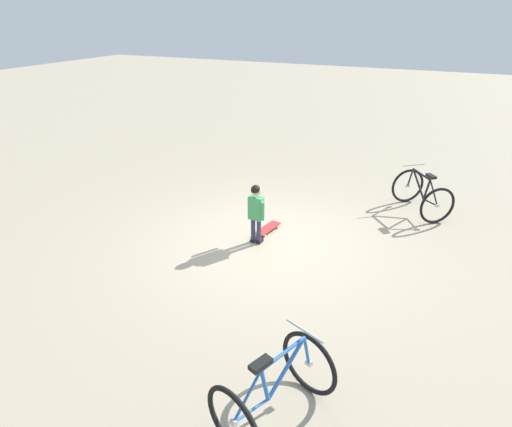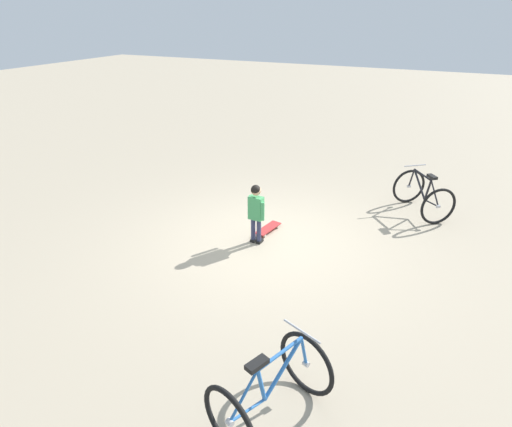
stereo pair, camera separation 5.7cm
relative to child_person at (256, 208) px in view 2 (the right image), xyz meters
name	(u,v)px [view 2 (the right image)]	position (x,y,z in m)	size (l,w,h in m)	color
ground_plane	(270,242)	(0.10, -0.21, -0.66)	(50.00, 50.00, 0.00)	tan
child_person	(256,208)	(0.00, 0.00, 0.00)	(0.23, 0.36, 1.06)	#2D3351
skateboard	(268,228)	(0.46, -0.02, -0.60)	(0.63, 0.29, 0.07)	#B22D2D
bicycle_near	(423,195)	(2.48, -2.40, -0.28)	(1.28, 1.22, 0.85)	black
bicycle_mid	(271,389)	(-3.12, -1.64, -0.28)	(1.26, 1.05, 0.85)	black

